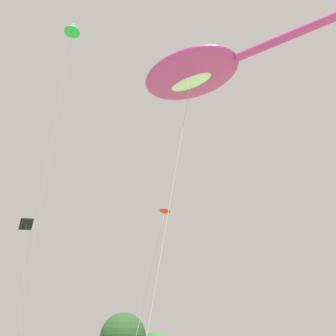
% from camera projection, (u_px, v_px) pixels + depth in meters
% --- Properties ---
extents(big_show_kite, '(7.89, 14.94, 18.96)m').
position_uv_depth(big_show_kite, '(197.00, 72.00, 23.87)').
color(big_show_kite, '#CC3899').
rests_on(big_show_kite, ground).
extents(small_kite_box_yellow, '(1.29, 4.07, 25.64)m').
position_uv_depth(small_kite_box_yellow, '(73.00, 28.00, 29.62)').
color(small_kite_box_yellow, green).
rests_on(small_kite_box_yellow, ground).
extents(small_kite_tiny_distant, '(4.37, 1.85, 12.07)m').
position_uv_depth(small_kite_tiny_distant, '(164.00, 214.00, 25.89)').
color(small_kite_tiny_distant, red).
rests_on(small_kite_tiny_distant, ground).
extents(small_kite_delta_white, '(2.30, 1.18, 12.67)m').
position_uv_depth(small_kite_delta_white, '(26.00, 232.00, 28.84)').
color(small_kite_delta_white, black).
rests_on(small_kite_delta_white, ground).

